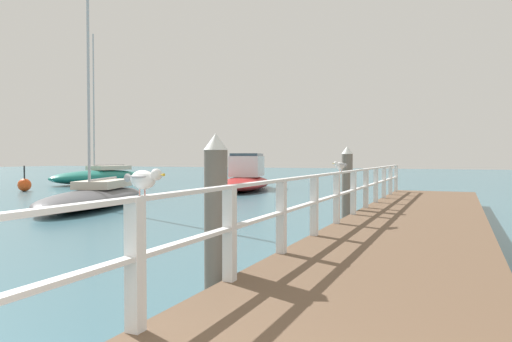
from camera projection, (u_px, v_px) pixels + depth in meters
name	position (u px, v px, depth m)	size (l,w,h in m)	color
pier_deck	(412.00, 234.00, 10.04)	(2.94, 19.78, 0.52)	brown
pier_railing	(346.00, 189.00, 10.55)	(0.12, 18.30, 1.04)	white
dock_piling_near	(216.00, 223.00, 5.75)	(0.29, 0.29, 2.15)	#6B6056
dock_piling_far	(347.00, 187.00, 12.46)	(0.29, 0.29, 2.15)	#6B6056
seagull_foreground	(144.00, 179.00, 3.78)	(0.47, 0.24, 0.21)	white
seagull_background	(340.00, 165.00, 10.04)	(0.24, 0.46, 0.21)	white
boat_0	(99.00, 176.00, 33.67)	(3.69, 8.23, 10.29)	#197266
boat_3	(246.00, 177.00, 27.94)	(4.82, 8.85, 2.08)	red
boat_5	(95.00, 196.00, 18.29)	(5.06, 8.46, 9.38)	#4C4C51
channel_buoy	(24.00, 185.00, 26.30)	(0.70, 0.70, 1.40)	#E54C19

